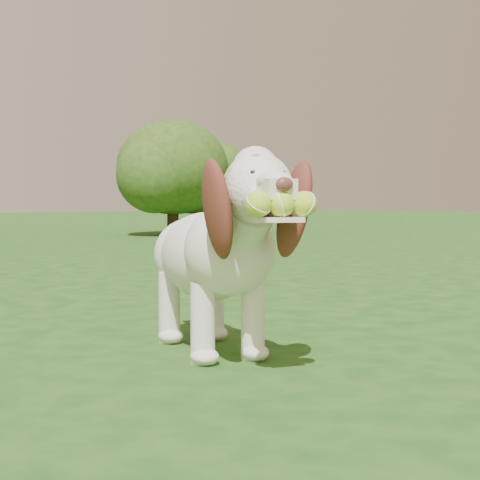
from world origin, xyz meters
TOP-DOWN VIEW (x-y plane):
  - ground at (0.00, 0.00)m, footprint 80.00×80.00m
  - dog at (0.35, 0.42)m, footprint 0.68×1.28m
  - shrub_f at (6.25, 9.75)m, footprint 2.12×2.12m
  - shrub_h at (8.33, 11.37)m, footprint 1.95×1.95m

SIDE VIEW (x-z plane):
  - ground at x=0.00m, z-range 0.00..0.00m
  - dog at x=0.35m, z-range 0.03..0.87m
  - shrub_h at x=8.33m, z-range 0.18..2.19m
  - shrub_f at x=6.25m, z-range 0.19..2.39m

